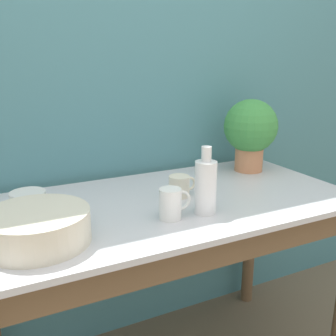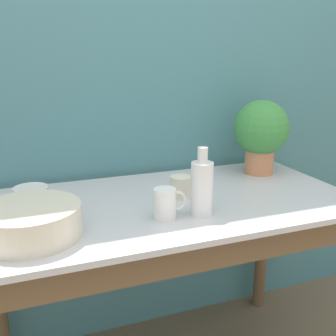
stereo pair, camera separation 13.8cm
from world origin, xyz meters
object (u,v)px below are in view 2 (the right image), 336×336
(bowl_wash_large, at_px, (30,221))
(bowl_small_enamel_white, at_px, (31,196))
(mug_cream, at_px, (181,186))
(bottle_tall, at_px, (202,187))
(potted_plant, at_px, (261,131))
(mug_white, at_px, (166,204))

(bowl_wash_large, height_order, bowl_small_enamel_white, bowl_wash_large)
(mug_cream, bearing_deg, bottle_tall, -90.37)
(bowl_wash_large, bearing_deg, potted_plant, 18.15)
(bottle_tall, bearing_deg, bowl_small_enamel_white, 150.87)
(bowl_wash_large, height_order, mug_cream, bowl_wash_large)
(bottle_tall, distance_m, mug_cream, 0.19)
(bowl_wash_large, distance_m, mug_white, 0.41)
(mug_white, height_order, mug_cream, mug_white)
(bottle_tall, xyz_separation_m, mug_cream, (0.00, 0.18, -0.05))
(bowl_small_enamel_white, bearing_deg, mug_cream, -11.94)
(mug_white, bearing_deg, bottle_tall, -3.93)
(potted_plant, height_order, bottle_tall, potted_plant)
(mug_cream, height_order, bowl_small_enamel_white, mug_cream)
(bottle_tall, relative_size, mug_white, 2.06)
(potted_plant, xyz_separation_m, bottle_tall, (-0.44, -0.34, -0.09))
(mug_white, distance_m, mug_cream, 0.21)
(bowl_small_enamel_white, bearing_deg, bowl_wash_large, -92.55)
(mug_white, relative_size, mug_cream, 1.01)
(potted_plant, xyz_separation_m, bowl_small_enamel_white, (-0.96, -0.05, -0.15))
(potted_plant, distance_m, mug_white, 0.67)
(mug_cream, xyz_separation_m, bowl_small_enamel_white, (-0.52, 0.11, -0.01))
(mug_white, xyz_separation_m, mug_cream, (0.12, 0.17, -0.01))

